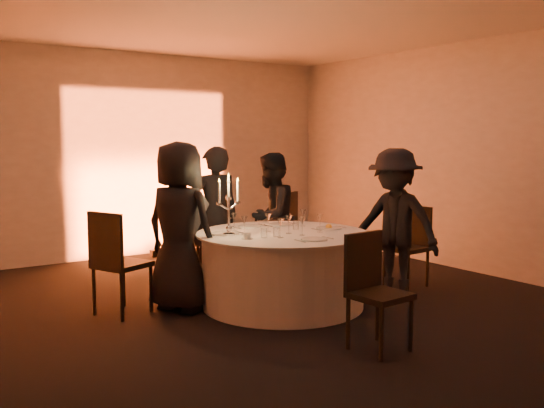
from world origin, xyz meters
TOP-DOWN VIEW (x-y plane):
  - floor at (0.00, 0.00)m, footprint 7.00×7.00m
  - ceiling at (0.00, 0.00)m, footprint 7.00×7.00m
  - wall_back at (0.00, 3.50)m, footprint 7.00×0.00m
  - wall_right at (3.00, 0.00)m, footprint 0.00×7.00m
  - uplighter_fixture at (0.00, 3.20)m, footprint 0.25×0.12m
  - banquet_table at (0.00, 0.00)m, footprint 1.80×1.80m
  - chair_left at (-1.58, 0.60)m, footprint 0.60×0.60m
  - chair_back_left at (-0.14, 1.35)m, footprint 0.49×0.49m
  - chair_back_right at (0.98, 1.43)m, footprint 0.63×0.63m
  - chair_right at (1.76, -0.13)m, footprint 0.44×0.44m
  - chair_front at (-0.13, -1.48)m, footprint 0.45×0.45m
  - guest_left at (-0.96, 0.44)m, footprint 0.84×0.99m
  - guest_back_left at (-0.17, 1.16)m, footprint 0.65×0.48m
  - guest_back_right at (0.53, 1.01)m, footprint 0.95×0.88m
  - guest_right at (1.23, -0.38)m, footprint 0.89×1.19m
  - plate_left at (-0.54, 0.25)m, footprint 0.36×0.29m
  - plate_back_left at (-0.07, 0.55)m, footprint 0.36×0.25m
  - plate_back_right at (0.30, 0.46)m, footprint 0.35×0.27m
  - plate_right at (0.57, -0.06)m, footprint 0.36×0.27m
  - plate_front at (-0.02, -0.55)m, footprint 0.36×0.26m
  - coffee_cup at (-0.52, -0.14)m, footprint 0.11×0.11m
  - candelabra at (-0.55, 0.16)m, footprint 0.26×0.13m
  - wine_glass_a at (0.32, -0.21)m, footprint 0.07×0.07m
  - wine_glass_b at (0.01, -0.10)m, footprint 0.07×0.07m
  - wine_glass_c at (-0.21, -0.26)m, footprint 0.07×0.07m
  - wine_glass_d at (-0.10, 0.13)m, footprint 0.07×0.07m
  - wine_glass_e at (-0.37, 0.37)m, footprint 0.07×0.07m
  - wine_glass_f at (0.05, -0.26)m, footprint 0.07×0.07m
  - wine_glass_g at (0.44, 0.24)m, footprint 0.07×0.07m
  - wine_glass_h at (-0.41, 0.10)m, footprint 0.07×0.07m
  - tumbler_a at (-0.20, -0.18)m, footprint 0.07×0.07m
  - tumbler_b at (0.24, 0.10)m, footprint 0.07×0.07m
  - tumbler_c at (-0.34, -0.16)m, footprint 0.07×0.07m

SIDE VIEW (x-z plane):
  - floor at x=0.00m, z-range 0.00..0.00m
  - uplighter_fixture at x=0.00m, z-range 0.00..0.10m
  - banquet_table at x=0.00m, z-range 0.00..0.77m
  - chair_right at x=1.76m, z-range 0.06..1.00m
  - chair_front at x=-0.13m, z-range 0.06..1.02m
  - chair_back_left at x=-0.14m, z-range 0.07..1.09m
  - chair_back_right at x=0.98m, z-range 0.07..1.11m
  - chair_left at x=-1.58m, z-range 0.07..1.11m
  - plate_back_left at x=-0.07m, z-range 0.77..0.78m
  - plate_front at x=-0.02m, z-range 0.77..0.78m
  - plate_back_right at x=0.30m, z-range 0.77..0.78m
  - plate_left at x=-0.54m, z-range 0.77..0.78m
  - guest_back_right at x=0.53m, z-range 0.00..1.57m
  - plate_right at x=0.57m, z-range 0.75..0.83m
  - coffee_cup at x=-0.52m, z-range 0.77..0.83m
  - tumbler_a at x=-0.20m, z-range 0.77..0.86m
  - tumbler_b at x=0.24m, z-range 0.77..0.86m
  - tumbler_c at x=-0.34m, z-range 0.77..0.86m
  - guest_right at x=1.23m, z-range 0.00..1.64m
  - guest_back_left at x=-0.17m, z-range 0.00..1.65m
  - guest_left at x=-0.96m, z-range 0.00..1.71m
  - wine_glass_a at x=0.32m, z-range 0.81..1.00m
  - wine_glass_b at x=0.01m, z-range 0.81..1.00m
  - wine_glass_c at x=-0.21m, z-range 0.81..1.00m
  - wine_glass_d at x=-0.10m, z-range 0.81..1.00m
  - wine_glass_e at x=-0.37m, z-range 0.81..1.00m
  - wine_glass_f at x=0.05m, z-range 0.81..1.00m
  - wine_glass_g at x=0.44m, z-range 0.81..1.00m
  - wine_glass_h at x=-0.41m, z-range 0.81..1.00m
  - candelabra at x=-0.55m, z-range 0.67..1.30m
  - wall_back at x=0.00m, z-range -2.00..5.00m
  - wall_right at x=3.00m, z-range -2.00..5.00m
  - ceiling at x=0.00m, z-range 3.00..3.00m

